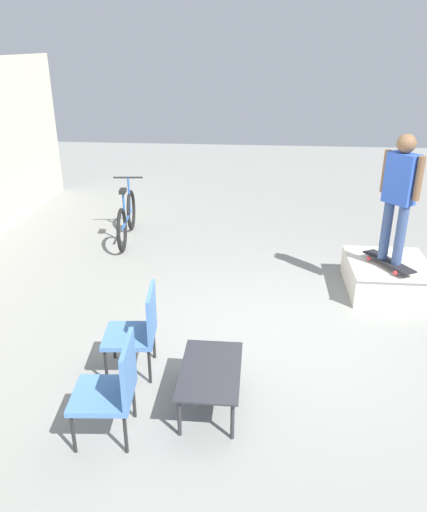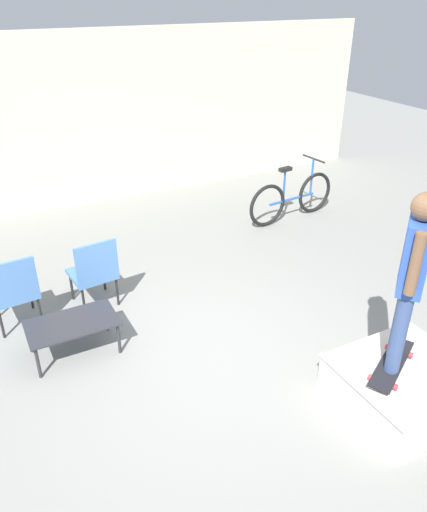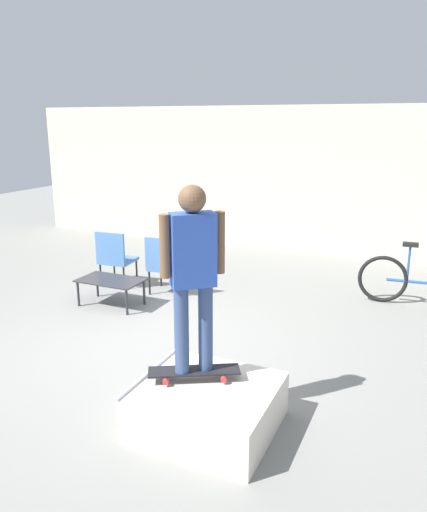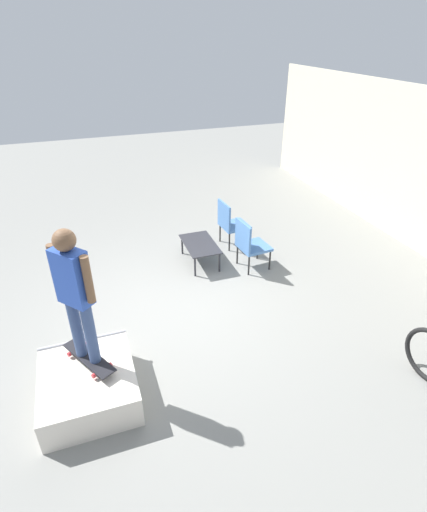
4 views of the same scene
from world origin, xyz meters
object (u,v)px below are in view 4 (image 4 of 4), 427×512
Objects in this scene: coffee_table at (200,245)px; patio_chair_left at (230,222)px; skate_ramp_box at (89,386)px; person_skater at (74,288)px; patio_chair_right at (250,243)px; skateboard_on_ramp at (89,357)px.

patio_chair_left is (-0.47, 0.79, 0.16)m from coffee_table.
coffee_table is at bearing 139.68° from skate_ramp_box.
person_skater is 1.78× the size of patio_chair_right.
patio_chair_left is at bearing 135.69° from skate_ramp_box.
skate_ramp_box reaches higher than coffee_table.
patio_chair_left reaches higher than skate_ramp_box.
coffee_table is at bearing 109.75° from skateboard_on_ramp.
patio_chair_right is (-1.98, 2.96, -0.98)m from person_skater.
coffee_table is at bearing 115.90° from patio_chair_left.
skateboard_on_ramp is 3.29m from coffee_table.
patio_chair_left is (-3.09, 3.02, 0.31)m from skate_ramp_box.
person_skater reaches higher than patio_chair_right.
skateboard_on_ramp is 0.86× the size of coffee_table.
skate_ramp_box is 0.72× the size of person_skater.
coffee_table is 1.02× the size of patio_chair_right.
skate_ramp_box is 1.47× the size of skateboard_on_ramp.
patio_chair_left is 0.95m from patio_chair_right.
skate_ramp_box is at bearing 119.73° from patio_chair_right.
skate_ramp_box is at bearing 131.07° from patio_chair_left.
person_skater is at bearing 118.20° from patio_chair_right.
skateboard_on_ramp is 0.87× the size of patio_chair_left.
skateboard_on_ramp is at bearing 118.20° from patio_chair_right.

